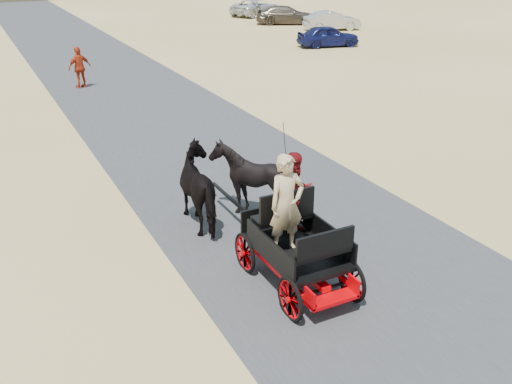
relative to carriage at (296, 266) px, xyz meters
name	(u,v)px	position (x,y,z in m)	size (l,w,h in m)	color
ground	(411,317)	(1.20, -1.77, -0.36)	(140.00, 140.00, 0.00)	tan
road	(411,317)	(1.20, -1.77, -0.35)	(6.00, 140.00, 0.01)	#38383A
carriage	(296,266)	(0.00, 0.00, 0.00)	(1.30, 2.40, 0.72)	black
horse_left	(204,188)	(-0.55, 3.00, 0.49)	(0.91, 2.01, 1.70)	black
horse_right	(250,179)	(0.55, 3.00, 0.49)	(1.37, 1.54, 1.70)	black
driver_man	(287,204)	(-0.20, 0.05, 1.26)	(0.66, 0.43, 1.80)	tan
passenger_woman	(295,193)	(0.30, 0.60, 1.15)	(0.77, 0.60, 1.58)	#660C0F
pedestrian	(80,67)	(-0.40, 17.12, 0.50)	(1.01, 0.42, 1.73)	#AA2C13
car_a	(328,36)	(14.58, 20.90, 0.25)	(1.45, 3.59, 1.22)	navy
car_b	(332,21)	(18.46, 26.30, 0.28)	(1.35, 3.88, 1.28)	#B2B2B7
car_c	(286,15)	(17.22, 30.44, 0.29)	(1.83, 4.49, 1.30)	brown
car_d	(256,7)	(17.52, 35.98, 0.30)	(2.19, 4.74, 1.32)	silver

